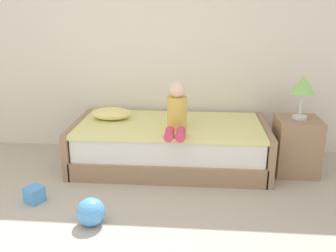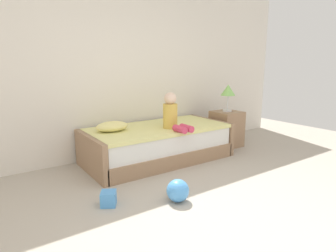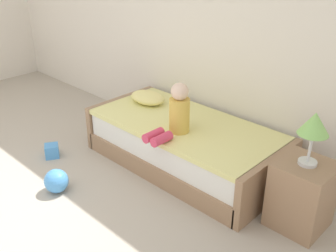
{
  "view_description": "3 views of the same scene",
  "coord_description": "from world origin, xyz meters",
  "px_view_note": "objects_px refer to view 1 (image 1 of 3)",
  "views": [
    {
      "loc": [
        0.83,
        -1.79,
        1.72
      ],
      "look_at": [
        0.54,
        1.75,
        0.55
      ],
      "focal_mm": 39.39,
      "sensor_mm": 36.0,
      "label": 1
    },
    {
      "loc": [
        -1.64,
        -1.4,
        1.37
      ],
      "look_at": [
        0.54,
        1.75,
        0.55
      ],
      "focal_mm": 30.69,
      "sensor_mm": 36.0,
      "label": 2
    },
    {
      "loc": [
        2.95,
        -0.74,
        2.24
      ],
      "look_at": [
        0.54,
        1.75,
        0.55
      ],
      "focal_mm": 41.89,
      "sensor_mm": 36.0,
      "label": 3
    }
  ],
  "objects_px": {
    "toy_ball": "(91,212)",
    "toy_block": "(34,195)",
    "nightstand": "(296,146)",
    "child_figure": "(177,111)",
    "pillow": "(111,114)",
    "table_lamp": "(303,87)",
    "bed": "(170,145)"
  },
  "relations": [
    {
      "from": "child_figure",
      "to": "toy_block",
      "type": "xyz_separation_m",
      "value": [
        -1.26,
        -0.68,
        -0.63
      ]
    },
    {
      "from": "table_lamp",
      "to": "pillow",
      "type": "height_order",
      "value": "table_lamp"
    },
    {
      "from": "nightstand",
      "to": "child_figure",
      "type": "bearing_deg",
      "value": -171.92
    },
    {
      "from": "nightstand",
      "to": "table_lamp",
      "type": "xyz_separation_m",
      "value": [
        0.0,
        0.0,
        0.64
      ]
    },
    {
      "from": "table_lamp",
      "to": "pillow",
      "type": "distance_m",
      "value": 2.06
    },
    {
      "from": "nightstand",
      "to": "table_lamp",
      "type": "relative_size",
      "value": 1.33
    },
    {
      "from": "bed",
      "to": "child_figure",
      "type": "bearing_deg",
      "value": -69.33
    },
    {
      "from": "bed",
      "to": "table_lamp",
      "type": "distance_m",
      "value": 1.52
    },
    {
      "from": "pillow",
      "to": "toy_ball",
      "type": "bearing_deg",
      "value": -85.13
    },
    {
      "from": "bed",
      "to": "toy_ball",
      "type": "xyz_separation_m",
      "value": [
        -0.55,
        -1.22,
        -0.13
      ]
    },
    {
      "from": "child_figure",
      "to": "pillow",
      "type": "bearing_deg",
      "value": 156.4
    },
    {
      "from": "toy_block",
      "to": "nightstand",
      "type": "bearing_deg",
      "value": 18.77
    },
    {
      "from": "table_lamp",
      "to": "nightstand",
      "type": "bearing_deg",
      "value": -90.0
    },
    {
      "from": "table_lamp",
      "to": "toy_block",
      "type": "relative_size",
      "value": 3.07
    },
    {
      "from": "child_figure",
      "to": "toy_ball",
      "type": "height_order",
      "value": "child_figure"
    },
    {
      "from": "toy_ball",
      "to": "child_figure",
      "type": "bearing_deg",
      "value": 57.32
    },
    {
      "from": "table_lamp",
      "to": "bed",
      "type": "bearing_deg",
      "value": 177.92
    },
    {
      "from": "toy_ball",
      "to": "toy_block",
      "type": "relative_size",
      "value": 1.59
    },
    {
      "from": "bed",
      "to": "toy_ball",
      "type": "height_order",
      "value": "bed"
    },
    {
      "from": "nightstand",
      "to": "child_figure",
      "type": "height_order",
      "value": "child_figure"
    },
    {
      "from": "table_lamp",
      "to": "toy_ball",
      "type": "relative_size",
      "value": 1.93
    },
    {
      "from": "bed",
      "to": "table_lamp",
      "type": "relative_size",
      "value": 4.69
    },
    {
      "from": "table_lamp",
      "to": "pillow",
      "type": "xyz_separation_m",
      "value": [
        -2.02,
        0.15,
        -0.37
      ]
    },
    {
      "from": "child_figure",
      "to": "pillow",
      "type": "xyz_separation_m",
      "value": [
        -0.75,
        0.33,
        -0.14
      ]
    },
    {
      "from": "toy_ball",
      "to": "table_lamp",
      "type": "bearing_deg",
      "value": 31.71
    },
    {
      "from": "table_lamp",
      "to": "child_figure",
      "type": "bearing_deg",
      "value": -171.92
    },
    {
      "from": "child_figure",
      "to": "pillow",
      "type": "height_order",
      "value": "child_figure"
    },
    {
      "from": "bed",
      "to": "toy_block",
      "type": "relative_size",
      "value": 14.38
    },
    {
      "from": "pillow",
      "to": "child_figure",
      "type": "bearing_deg",
      "value": -23.6
    },
    {
      "from": "bed",
      "to": "pillow",
      "type": "bearing_deg",
      "value": 171.46
    },
    {
      "from": "nightstand",
      "to": "toy_ball",
      "type": "relative_size",
      "value": 2.57
    },
    {
      "from": "nightstand",
      "to": "pillow",
      "type": "xyz_separation_m",
      "value": [
        -2.02,
        0.15,
        0.26
      ]
    }
  ]
}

